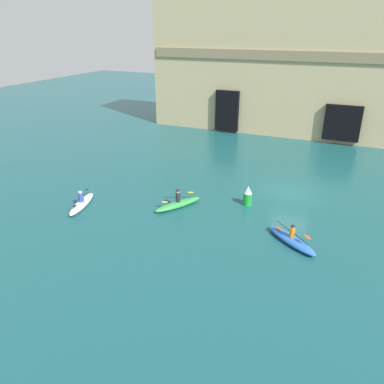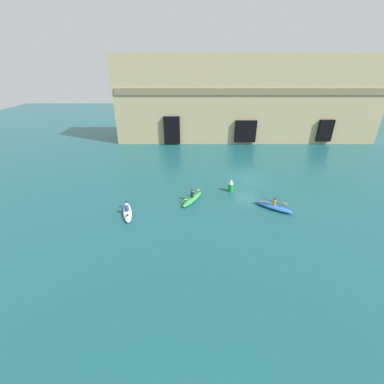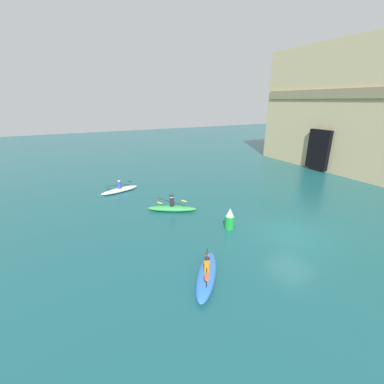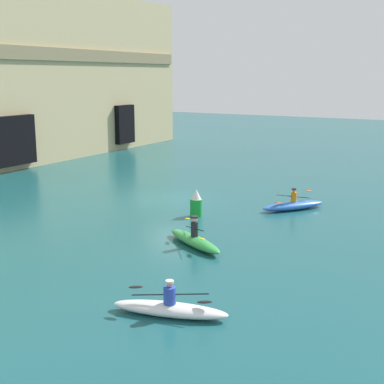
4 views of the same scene
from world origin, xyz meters
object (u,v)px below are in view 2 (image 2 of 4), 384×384
kayak_blue (274,207)px  kayak_green (193,199)px  kayak_white (128,212)px  marker_buoy (231,186)px

kayak_blue → kayak_green: bearing=-154.0°
kayak_blue → kayak_green: kayak_green is taller
kayak_blue → kayak_green: size_ratio=0.98×
kayak_blue → kayak_white: size_ratio=0.96×
kayak_green → marker_buoy: marker_buoy is taller
kayak_white → marker_buoy: marker_buoy is taller
kayak_blue → kayak_green: 7.69m
kayak_green → kayak_white: kayak_green is taller
marker_buoy → kayak_white: bearing=-155.0°
kayak_blue → marker_buoy: 5.08m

